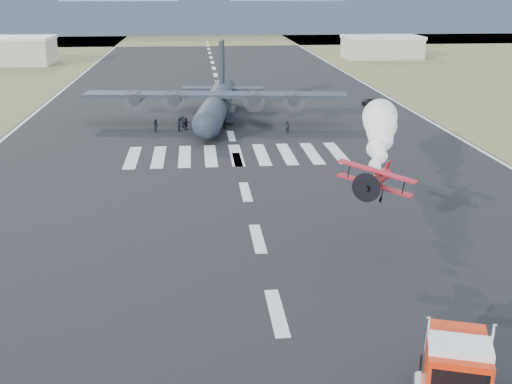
{
  "coord_description": "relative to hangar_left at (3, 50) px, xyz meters",
  "views": [
    {
      "loc": [
        -4.56,
        -22.61,
        19.05
      ],
      "look_at": [
        -0.18,
        23.55,
        4.0
      ],
      "focal_mm": 45.0,
      "sensor_mm": 36.0,
      "label": 1
    }
  ],
  "objects": [
    {
      "name": "scrub_far",
      "position": [
        52.0,
        85.0,
        -3.41
      ],
      "size": [
        500.0,
        80.0,
        0.0
      ],
      "primitive_type": "cube",
      "color": "olive",
      "rests_on": "ground"
    },
    {
      "name": "runway_markings",
      "position": [
        52.0,
        -85.0,
        -3.4
      ],
      "size": [
        60.0,
        260.0,
        0.01
      ],
      "primitive_type": null,
      "color": "silver",
      "rests_on": "ground"
    },
    {
      "name": "ridge_seg_c",
      "position": [
        -13.0,
        115.0,
        5.09
      ],
      "size": [
        150.0,
        50.0,
        17.0
      ],
      "primitive_type": "cube",
      "color": "gray",
      "rests_on": "ground"
    },
    {
      "name": "ridge_seg_d",
      "position": [
        52.0,
        115.0,
        3.09
      ],
      "size": [
        150.0,
        50.0,
        13.0
      ],
      "primitive_type": "cube",
      "color": "gray",
      "rests_on": "ground"
    },
    {
      "name": "ridge_seg_e",
      "position": [
        117.0,
        115.0,
        4.09
      ],
      "size": [
        150.0,
        50.0,
        15.0
      ],
      "primitive_type": "cube",
      "color": "gray",
      "rests_on": "ground"
    },
    {
      "name": "ridge_seg_f",
      "position": [
        182.0,
        115.0,
        5.09
      ],
      "size": [
        150.0,
        50.0,
        17.0
      ],
      "primitive_type": "cube",
      "color": "gray",
      "rests_on": "ground"
    },
    {
      "name": "hangar_left",
      "position": [
        0.0,
        0.0,
        0.0
      ],
      "size": [
        24.5,
        14.5,
        6.7
      ],
      "color": "#A5A092",
      "rests_on": "ground"
    },
    {
      "name": "hangar_right",
      "position": [
        98.0,
        5.0,
        -0.4
      ],
      "size": [
        20.5,
        12.5,
        5.9
      ],
      "color": "#A5A092",
      "rests_on": "ground"
    },
    {
      "name": "semi_truck",
      "position": [
        58.84,
        -143.62,
        -1.46
      ],
      "size": [
        5.15,
        8.96,
        3.96
      ],
      "rotation": [
        0.0,
        0.0,
        -0.33
      ],
      "color": "black",
      "rests_on": "ground"
    },
    {
      "name": "aerobatic_biplane",
      "position": [
        60.37,
        -124.32,
        2.18
      ],
      "size": [
        5.81,
        5.45,
        2.65
      ],
      "rotation": [
        0.0,
        0.16,
        -0.29
      ],
      "color": "red"
    },
    {
      "name": "smoke_trail",
      "position": [
        65.74,
        -106.21,
        2.32
      ],
      "size": [
        7.96,
        21.68,
        3.67
      ],
      "rotation": [
        0.0,
        0.0,
        -0.29
      ],
      "color": "white"
    },
    {
      "name": "transport_aircraft",
      "position": [
        50.47,
        -75.18,
        -0.64
      ],
      "size": [
        37.25,
        30.58,
        10.75
      ],
      "rotation": [
        0.0,
        0.0,
        -0.13
      ],
      "color": "#222734",
      "rests_on": "ground"
    },
    {
      "name": "support_vehicle",
      "position": [
        76.8,
        -65.37,
        -2.82
      ],
      "size": [
        4.67,
        3.81,
        1.18
      ],
      "primitive_type": "imported",
      "rotation": [
        0.0,
        0.0,
        1.05
      ],
      "color": "black",
      "rests_on": "ground"
    },
    {
      "name": "crew_a",
      "position": [
        49.06,
        -78.89,
        -2.57
      ],
      "size": [
        0.74,
        0.78,
        1.67
      ],
      "primitive_type": "imported",
      "rotation": [
        0.0,
        0.0,
        2.08
      ],
      "color": "black",
      "rests_on": "ground"
    },
    {
      "name": "crew_b",
      "position": [
        45.26,
        -81.46,
        -2.47
      ],
      "size": [
        0.74,
        1.01,
        1.87
      ],
      "primitive_type": "imported",
      "rotation": [
        0.0,
        0.0,
        1.36
      ],
      "color": "black",
      "rests_on": "ground"
    },
    {
      "name": "crew_c",
      "position": [
        49.18,
        -84.83,
        -2.55
      ],
      "size": [
        0.77,
        1.2,
        1.72
      ],
      "primitive_type": "imported",
      "rotation": [
        0.0,
        0.0,
        1.82
      ],
      "color": "black",
      "rests_on": "ground"
    },
    {
      "name": "crew_d",
      "position": [
        51.41,
        -80.35,
        -2.6
      ],
      "size": [
        0.76,
        1.05,
        1.61
      ],
      "primitive_type": "imported",
      "rotation": [
        0.0,
        0.0,
        1.24
      ],
      "color": "black",
      "rests_on": "ground"
    },
    {
      "name": "crew_e",
      "position": [
        45.5,
        -78.94,
        -2.61
      ],
      "size": [
        0.83,
        0.92,
        1.6
      ],
      "primitive_type": "imported",
      "rotation": [
        0.0,
        0.0,
        2.16
      ],
      "color": "black",
      "rests_on": "ground"
    },
    {
      "name": "crew_f",
      "position": [
        46.05,
        -80.37,
        -2.57
      ],
      "size": [
        1.35,
        1.52,
        1.67
      ],
      "primitive_type": "imported",
      "rotation": [
        0.0,
        0.0,
        0.9
      ],
      "color": "black",
      "rests_on": "ground"
    },
    {
      "name": "crew_g",
      "position": [
        59.58,
        -84.17,
        -2.54
      ],
      "size": [
        0.82,
        0.81,
        1.74
      ],
      "primitive_type": "imported",
      "rotation": [
        0.0,
        0.0,
        2.41
      ],
      "color": "black",
      "rests_on": "ground"
    },
    {
      "name": "crew_h",
      "position": [
        42.0,
        -81.55,
        -2.54
      ],
      "size": [
        0.91,
        0.99,
        1.73
      ],
      "primitive_type": "imported",
      "rotation": [
        0.0,
        0.0,
        2.19
      ],
      "color": "black",
      "rests_on": "ground"
    }
  ]
}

